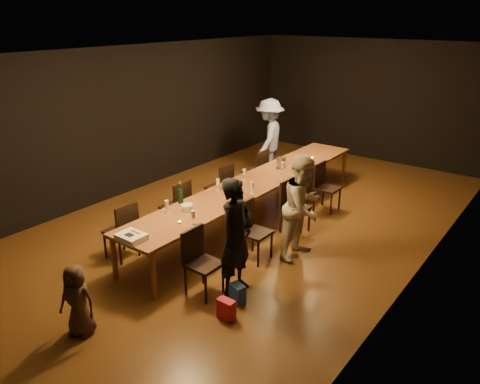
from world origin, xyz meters
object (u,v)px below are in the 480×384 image
Objects in this scene: chair_right_3 at (328,188)px; child at (77,300)px; table at (255,184)px; birthday_cake at (131,237)px; chair_right_0 at (204,263)px; chair_left_3 at (255,171)px; ice_bucket at (282,163)px; chair_left_2 at (219,186)px; man_blue at (269,138)px; chair_left_0 at (120,230)px; chair_right_1 at (255,232)px; plate_stack at (187,208)px; woman_tan at (303,207)px; chair_right_2 at (296,207)px; chair_left_1 at (175,206)px; champagne_bottle at (180,192)px; woman_birthday at (236,237)px.

child is at bearing -6.99° from chair_right_3.
table is 15.95× the size of birthday_cake.
child is at bearing -22.37° from chair_right_0.
chair_left_3 is 0.91m from ice_bucket.
table is at bearing -35.31° from chair_right_3.
chair_left_3 is at bearing 0.00° from chair_left_2.
man_blue is at bearing 118.05° from table.
chair_left_0 is 1.86m from child.
chair_right_1 is at bearing 55.12° from child.
chair_left_0 is 3.49m from ice_bucket.
child reaches higher than table.
man_blue is 5.30m from birthday_cake.
table is 2.59m from man_blue.
plate_stack is (0.77, -1.71, 0.34)m from chair_left_2.
chair_right_2 is at bearing 39.51° from woman_tan.
chair_left_1 is (-0.85, -1.20, -0.24)m from table.
chair_left_0 is at bearing -180.00° from chair_left_1.
woman_tan is 1.94m from champagne_bottle.
chair_left_1 is at bearing -90.00° from chair_right_1.
chair_left_3 is 4.18m from birthday_cake.
chair_right_0 is 0.52× the size of man_blue.
chair_left_2 is at bearing 180.00° from table.
champagne_bottle is at bearing 119.01° from woman_tan.
chair_left_2 is at bearing -54.78° from chair_right_3.
chair_left_1 is 0.57× the size of woman_tan.
chair_right_3 is at bearing 54.69° from table.
woman_birthday is 4.41× the size of champagne_bottle.
plate_stack is (0.77, 0.69, 0.34)m from chair_left_0.
table is 1.71m from plate_stack.
champagne_bottle is 1.88× the size of ice_bucket.
chair_left_1 is at bearing -180.00° from chair_left_2.
woman_birthday is 1.00× the size of woman_tan.
birthday_cake is (-0.23, 1.05, 0.34)m from child.
chair_right_0 is 1.21m from plate_stack.
chair_right_0 is at bearing 4.69° from man_blue.
woman_birthday is 4.96m from man_blue.
chair_left_1 is 0.98m from plate_stack.
woman_tan reaches higher than plate_stack.
woman_tan is 4.42× the size of champagne_bottle.
ice_bucket is at bearing -13.18° from chair_left_0.
woman_birthday is (0.30, -0.88, 0.36)m from chair_right_1.
child is (1.07, -1.53, -0.01)m from chair_left_0.
chair_left_1 is (-1.70, 1.20, 0.00)m from chair_right_0.
woman_tan is (2.20, -1.86, 0.36)m from chair_left_3.
chair_right_0 is 0.57m from woman_birthday.
woman_tan reaches higher than chair_left_1.
ice_bucket reaches higher than chair_right_3.
chair_right_1 is 2.80m from child.
woman_tan is 2.60m from birthday_cake.
man_blue reaches higher than woman_tan.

